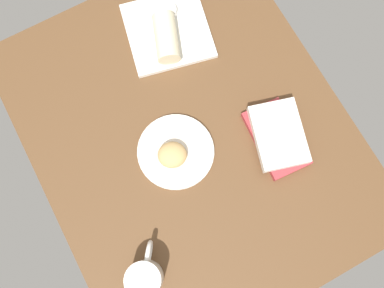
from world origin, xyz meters
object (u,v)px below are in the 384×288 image
at_px(sauce_cup, 169,11).
at_px(breakfast_wrap, 166,38).
at_px(round_plate, 176,152).
at_px(book_stack, 278,136).
at_px(scone_pastry, 172,155).
at_px(square_plate, 168,31).
at_px(coffee_mug, 145,277).

distance_m(sauce_cup, breakfast_wrap, 0.10).
bearing_deg(round_plate, book_stack, -110.66).
relative_size(round_plate, breakfast_wrap, 1.53).
bearing_deg(book_stack, round_plate, 69.34).
xyz_separation_m(round_plate, book_stack, (-0.11, -0.28, 0.02)).
height_order(scone_pastry, sauce_cup, scone_pastry).
height_order(round_plate, square_plate, square_plate).
height_order(square_plate, book_stack, book_stack).
distance_m(breakfast_wrap, book_stack, 0.44).
bearing_deg(scone_pastry, sauce_cup, -26.40).
distance_m(square_plate, coffee_mug, 0.74).
bearing_deg(book_stack, sauce_cup, 10.07).
height_order(book_stack, coffee_mug, coffee_mug).
bearing_deg(sauce_cup, book_stack, -169.93).
distance_m(square_plate, book_stack, 0.47).
height_order(round_plate, coffee_mug, coffee_mug).
bearing_deg(scone_pastry, breakfast_wrap, -25.08).
xyz_separation_m(breakfast_wrap, book_stack, (-0.42, -0.14, -0.02)).
distance_m(scone_pastry, coffee_mug, 0.34).
relative_size(square_plate, book_stack, 1.10).
relative_size(breakfast_wrap, coffee_mug, 1.12).
bearing_deg(square_plate, sauce_cup, -31.03).
distance_m(round_plate, scone_pastry, 0.04).
bearing_deg(breakfast_wrap, round_plate, 86.82).
relative_size(sauce_cup, breakfast_wrap, 0.34).
xyz_separation_m(sauce_cup, book_stack, (-0.51, -0.09, -0.00)).
distance_m(breakfast_wrap, coffee_mug, 0.69).
height_order(sauce_cup, book_stack, book_stack).
bearing_deg(square_plate, coffee_mug, 147.69).
xyz_separation_m(round_plate, coffee_mug, (-0.27, 0.23, 0.04)).
relative_size(round_plate, square_plate, 0.90).
relative_size(round_plate, book_stack, 0.98).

